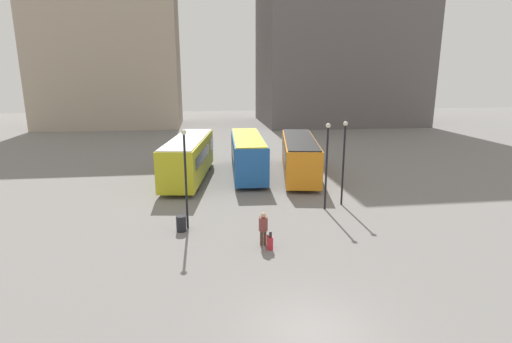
% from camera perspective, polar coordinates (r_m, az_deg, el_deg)
% --- Properties ---
extents(ground_plane, '(160.00, 160.00, 0.00)m').
position_cam_1_polar(ground_plane, '(13.97, 7.99, -21.81)').
color(ground_plane, slate).
extents(building_block_left, '(21.17, 12.22, 28.32)m').
position_cam_1_polar(building_block_left, '(68.03, -20.58, 18.06)').
color(building_block_left, tan).
rests_on(building_block_left, ground_plane).
extents(building_block_right, '(25.26, 17.86, 35.96)m').
position_cam_1_polar(building_block_right, '(70.74, 11.95, 21.53)').
color(building_block_right, '#5B5656').
rests_on(building_block_right, ground_plane).
extents(bus_0, '(4.10, 10.98, 3.26)m').
position_cam_1_polar(bus_0, '(31.70, -9.59, 2.07)').
color(bus_0, gold).
rests_on(bus_0, ground_plane).
extents(bus_1, '(2.96, 10.34, 3.17)m').
position_cam_1_polar(bus_1, '(32.74, -1.21, 2.54)').
color(bus_1, '#1E56A3').
rests_on(bus_1, ground_plane).
extents(bus_2, '(4.39, 11.37, 3.05)m').
position_cam_1_polar(bus_2, '(32.75, 6.20, 2.36)').
color(bus_2, orange).
rests_on(bus_2, ground_plane).
extents(traveler, '(0.43, 0.43, 1.67)m').
position_cam_1_polar(traveler, '(19.34, 1.04, -7.78)').
color(traveler, '#4C3828').
rests_on(traveler, ground_plane).
extents(suitcase, '(0.24, 0.42, 0.91)m').
position_cam_1_polar(suitcase, '(19.23, 1.99, -10.10)').
color(suitcase, '#B7232D').
rests_on(suitcase, ground_plane).
extents(lamp_post_0, '(0.28, 0.28, 5.35)m').
position_cam_1_polar(lamp_post_0, '(21.11, -10.05, 0.06)').
color(lamp_post_0, black).
rests_on(lamp_post_0, ground_plane).
extents(lamp_post_1, '(0.28, 0.28, 5.30)m').
position_cam_1_polar(lamp_post_1, '(24.20, 10.08, 1.74)').
color(lamp_post_1, black).
rests_on(lamp_post_1, ground_plane).
extents(lamp_post_2, '(0.28, 0.28, 5.31)m').
position_cam_1_polar(lamp_post_2, '(25.30, 12.43, 2.16)').
color(lamp_post_2, black).
rests_on(lamp_post_2, ground_plane).
extents(trash_bin, '(0.52, 0.52, 0.85)m').
position_cam_1_polar(trash_bin, '(21.56, -10.63, -7.32)').
color(trash_bin, black).
rests_on(trash_bin, ground_plane).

